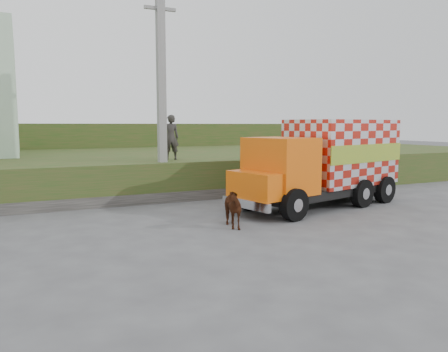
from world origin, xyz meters
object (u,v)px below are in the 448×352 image
pedestrian (171,137)px  cargo_truck (326,162)px  utility_pole (161,94)px  cow (229,208)px

pedestrian → cargo_truck: bearing=142.8°
utility_pole → pedestrian: bearing=54.6°
utility_pole → pedestrian: (0.63, 0.88, -1.66)m
utility_pole → cow: utility_pole is taller
cargo_truck → cow: (-4.63, -1.60, -1.03)m
cargo_truck → pedestrian: bearing=121.4°
pedestrian → utility_pole: bearing=62.1°
cargo_truck → pedestrian: pedestrian is taller
cow → pedestrian: bearing=95.5°
utility_pole → pedestrian: size_ratio=4.37×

